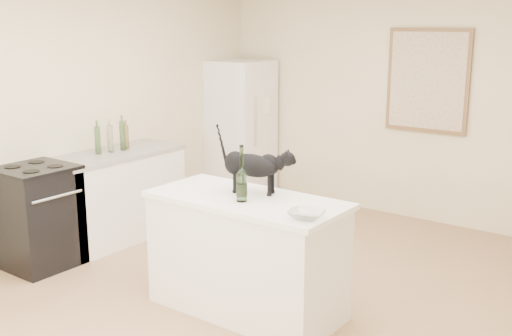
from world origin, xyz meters
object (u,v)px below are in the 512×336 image
object	(u,v)px
wine_bottle	(242,177)
glass_bowl	(307,215)
fridge	(240,129)
stove	(38,218)
black_cat	(252,168)

from	to	relation	value
wine_bottle	glass_bowl	distance (m)	0.62
fridge	stove	bearing A→B (deg)	-90.00
fridge	wine_bottle	bearing A→B (deg)	-51.83
glass_bowl	stove	bearing A→B (deg)	-175.21
black_cat	stove	bearing A→B (deg)	176.34
fridge	wine_bottle	xyz separation A→B (m)	(2.08, -2.65, 0.23)
fridge	wine_bottle	distance (m)	3.38
stove	fridge	bearing A→B (deg)	90.00
wine_bottle	black_cat	bearing A→B (deg)	107.92
glass_bowl	black_cat	bearing A→B (deg)	155.83
stove	glass_bowl	xyz separation A→B (m)	(2.68, 0.22, 0.48)
wine_bottle	glass_bowl	xyz separation A→B (m)	(0.60, -0.07, -0.15)
stove	wine_bottle	distance (m)	2.20
wine_bottle	glass_bowl	bearing A→B (deg)	-7.09
stove	black_cat	world-z (taller)	black_cat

